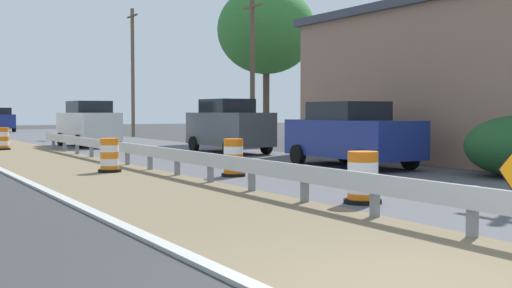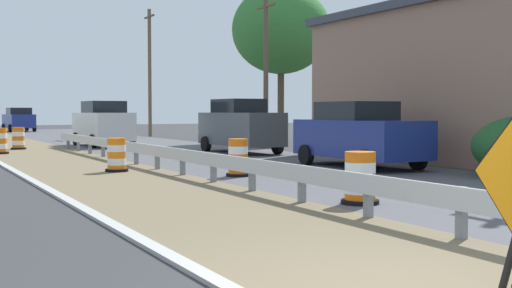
% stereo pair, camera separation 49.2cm
% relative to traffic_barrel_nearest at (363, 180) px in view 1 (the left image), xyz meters
% --- Properties ---
extents(median_dirt_strip, '(3.95, 120.00, 0.01)m').
position_rel_traffic_barrel_nearest_xyz_m(median_dirt_strip, '(-2.64, -5.03, -0.43)').
color(median_dirt_strip, '#706047').
rests_on(median_dirt_strip, ground).
extents(guardrail_median, '(0.18, 50.45, 0.71)m').
position_rel_traffic_barrel_nearest_xyz_m(guardrail_median, '(-0.90, -3.35, 0.08)').
color(guardrail_median, silver).
rests_on(guardrail_median, ground).
extents(traffic_barrel_nearest, '(0.71, 0.71, 0.97)m').
position_rel_traffic_barrel_nearest_xyz_m(traffic_barrel_nearest, '(0.00, 0.00, 0.00)').
color(traffic_barrel_nearest, orange).
rests_on(traffic_barrel_nearest, ground).
extents(traffic_barrel_close, '(0.64, 0.64, 0.99)m').
position_rel_traffic_barrel_nearest_xyz_m(traffic_barrel_close, '(0.31, 5.70, 0.01)').
color(traffic_barrel_close, orange).
rests_on(traffic_barrel_close, ground).
extents(traffic_barrel_mid, '(0.65, 0.65, 0.95)m').
position_rel_traffic_barrel_nearest_xyz_m(traffic_barrel_mid, '(-2.12, 8.52, -0.01)').
color(traffic_barrel_mid, orange).
rests_on(traffic_barrel_mid, ground).
extents(traffic_barrel_farther, '(0.67, 0.67, 0.99)m').
position_rel_traffic_barrel_nearest_xyz_m(traffic_barrel_farther, '(-2.92, 21.36, 0.01)').
color(traffic_barrel_farther, orange).
rests_on(traffic_barrel_farther, ground).
extents(car_trailing_near_lane, '(2.13, 4.79, 2.00)m').
position_rel_traffic_barrel_nearest_xyz_m(car_trailing_near_lane, '(4.85, 6.55, 0.57)').
color(car_trailing_near_lane, navy).
rests_on(car_trailing_near_lane, ground).
extents(car_lead_far_lane, '(2.14, 4.73, 2.20)m').
position_rel_traffic_barrel_nearest_xyz_m(car_lead_far_lane, '(1.15, 22.28, 0.67)').
color(car_lead_far_lane, silver).
rests_on(car_lead_far_lane, ground).
extents(car_mid_far_lane, '(2.03, 4.68, 2.21)m').
position_rel_traffic_barrel_nearest_xyz_m(car_mid_far_lane, '(4.83, 14.62, 0.67)').
color(car_mid_far_lane, '#4C5156').
rests_on(car_mid_far_lane, ground).
extents(roadside_shop_near, '(9.30, 13.38, 5.42)m').
position_rel_traffic_barrel_nearest_xyz_m(roadside_shop_near, '(11.66, 6.42, 2.29)').
color(roadside_shop_near, '#93705B').
rests_on(roadside_shop_near, ground).
extents(utility_pole_mid, '(0.24, 1.80, 7.29)m').
position_rel_traffic_barrel_nearest_xyz_m(utility_pole_mid, '(8.18, 18.53, 3.37)').
color(utility_pole_mid, brown).
rests_on(utility_pole_mid, ground).
extents(utility_pole_far, '(0.24, 1.80, 8.56)m').
position_rel_traffic_barrel_nearest_xyz_m(utility_pole_far, '(7.26, 33.14, 4.00)').
color(utility_pole_far, brown).
rests_on(utility_pole_far, ground).
extents(tree_roadside, '(5.37, 5.37, 8.59)m').
position_rel_traffic_barrel_nearest_xyz_m(tree_roadside, '(10.91, 21.79, 5.72)').
color(tree_roadside, '#4C3D2D').
rests_on(tree_roadside, ground).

